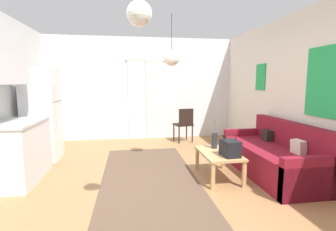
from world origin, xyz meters
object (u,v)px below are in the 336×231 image
(bamboo_vase, at_px, (214,140))
(accent_chair, at_px, (184,123))
(pendant_lamp_near, at_px, (139,14))
(pendant_lamp_far, at_px, (171,58))
(coffee_table, at_px, (219,156))
(refrigerator, at_px, (42,114))
(handbag, at_px, (230,148))
(couch, at_px, (274,157))

(bamboo_vase, relative_size, accent_chair, 0.56)
(bamboo_vase, bearing_deg, pendant_lamp_near, -130.30)
(pendant_lamp_far, bearing_deg, coffee_table, -50.43)
(refrigerator, bearing_deg, handbag, -28.41)
(refrigerator, height_order, pendant_lamp_near, pendant_lamp_near)
(couch, bearing_deg, bamboo_vase, 166.88)
(bamboo_vase, height_order, pendant_lamp_far, pendant_lamp_far)
(pendant_lamp_near, bearing_deg, pendant_lamp_far, 72.47)
(handbag, xyz_separation_m, accent_chair, (-0.10, 2.65, -0.06))
(handbag, bearing_deg, bamboo_vase, 99.28)
(handbag, bearing_deg, refrigerator, 151.59)
(handbag, distance_m, refrigerator, 3.54)
(bamboo_vase, height_order, pendant_lamp_near, pendant_lamp_near)
(refrigerator, distance_m, pendant_lamp_near, 3.45)
(refrigerator, relative_size, accent_chair, 2.07)
(pendant_lamp_near, bearing_deg, handbag, 37.46)
(accent_chair, bearing_deg, pendant_lamp_near, 59.16)
(coffee_table, height_order, accent_chair, accent_chair)
(accent_chair, bearing_deg, couch, 99.80)
(couch, relative_size, handbag, 5.60)
(handbag, relative_size, pendant_lamp_near, 0.53)
(coffee_table, height_order, pendant_lamp_near, pendant_lamp_near)
(bamboo_vase, distance_m, refrigerator, 3.28)
(bamboo_vase, relative_size, refrigerator, 0.27)
(pendant_lamp_far, bearing_deg, accent_chair, 69.96)
(refrigerator, height_order, accent_chair, refrigerator)
(refrigerator, bearing_deg, accent_chair, 17.89)
(pendant_lamp_near, distance_m, pendant_lamp_far, 2.11)
(coffee_table, relative_size, refrigerator, 0.50)
(pendant_lamp_far, bearing_deg, bamboo_vase, -39.38)
(refrigerator, bearing_deg, pendant_lamp_far, -16.22)
(couch, relative_size, pendant_lamp_far, 2.24)
(refrigerator, xyz_separation_m, pendant_lamp_far, (2.40, -0.70, 1.03))
(couch, xyz_separation_m, pendant_lamp_near, (-2.21, -1.27, 1.82))
(coffee_table, xyz_separation_m, pendant_lamp_far, (-0.62, 0.75, 1.55))
(accent_chair, distance_m, pendant_lamp_near, 4.20)
(couch, xyz_separation_m, pendant_lamp_far, (-1.58, 0.74, 1.63))
(bamboo_vase, bearing_deg, handbag, -80.72)
(pendant_lamp_near, bearing_deg, accent_chair, 71.32)
(bamboo_vase, bearing_deg, couch, -13.12)
(bamboo_vase, bearing_deg, accent_chair, 90.56)
(couch, bearing_deg, accent_chair, 111.95)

